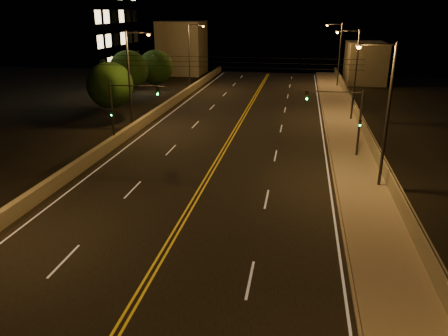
% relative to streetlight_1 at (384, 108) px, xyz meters
% --- Properties ---
extents(road, '(18.00, 120.00, 0.02)m').
position_rel_streetlight_1_xyz_m(road, '(-11.53, -2.60, -5.49)').
color(road, black).
rests_on(road, ground).
extents(sidewalk, '(3.60, 120.00, 0.30)m').
position_rel_streetlight_1_xyz_m(sidewalk, '(-0.73, -2.60, -5.35)').
color(sidewalk, gray).
rests_on(sidewalk, ground).
extents(curb, '(0.14, 120.00, 0.15)m').
position_rel_streetlight_1_xyz_m(curb, '(-2.60, -2.60, -5.42)').
color(curb, gray).
rests_on(curb, ground).
extents(parapet_wall, '(0.30, 120.00, 1.00)m').
position_rel_streetlight_1_xyz_m(parapet_wall, '(0.92, -2.60, -4.70)').
color(parapet_wall, gray).
rests_on(parapet_wall, sidewalk).
extents(jersey_barrier, '(0.45, 120.00, 0.97)m').
position_rel_streetlight_1_xyz_m(jersey_barrier, '(-21.19, -2.60, -5.01)').
color(jersey_barrier, gray).
rests_on(jersey_barrier, ground).
extents(distant_building_right, '(6.00, 10.00, 6.48)m').
position_rel_streetlight_1_xyz_m(distant_building_right, '(4.97, 48.34, -2.26)').
color(distant_building_right, '#6C685B').
rests_on(distant_building_right, ground).
extents(distant_building_left, '(8.00, 8.00, 9.54)m').
position_rel_streetlight_1_xyz_m(distant_building_left, '(-27.53, 52.80, -0.73)').
color(distant_building_left, '#6C685B').
rests_on(distant_building_left, ground).
extents(parapet_rail, '(0.06, 120.00, 0.06)m').
position_rel_streetlight_1_xyz_m(parapet_rail, '(0.92, -2.60, -4.17)').
color(parapet_rail, black).
rests_on(parapet_rail, parapet_wall).
extents(lane_markings, '(17.32, 116.00, 0.00)m').
position_rel_streetlight_1_xyz_m(lane_markings, '(-11.53, -2.67, -5.48)').
color(lane_markings, silver).
rests_on(lane_markings, road).
extents(streetlight_1, '(2.55, 0.28, 9.57)m').
position_rel_streetlight_1_xyz_m(streetlight_1, '(0.00, 0.00, 0.00)').
color(streetlight_1, '#2D2D33').
rests_on(streetlight_1, ground).
extents(streetlight_2, '(2.55, 0.28, 9.57)m').
position_rel_streetlight_1_xyz_m(streetlight_2, '(0.00, 19.35, 0.00)').
color(streetlight_2, '#2D2D33').
rests_on(streetlight_2, ground).
extents(streetlight_3, '(2.55, 0.28, 9.57)m').
position_rel_streetlight_1_xyz_m(streetlight_3, '(0.00, 41.99, 0.00)').
color(streetlight_3, '#2D2D33').
rests_on(streetlight_3, ground).
extents(streetlight_5, '(2.55, 0.28, 9.57)m').
position_rel_streetlight_1_xyz_m(streetlight_5, '(-21.46, 11.73, 0.00)').
color(streetlight_5, '#2D2D33').
rests_on(streetlight_5, ground).
extents(streetlight_6, '(2.55, 0.28, 9.57)m').
position_rel_streetlight_1_xyz_m(streetlight_6, '(-21.46, 35.16, 0.00)').
color(streetlight_6, '#2D2D33').
rests_on(streetlight_6, ground).
extents(traffic_signal_right, '(5.11, 0.31, 5.57)m').
position_rel_streetlight_1_xyz_m(traffic_signal_right, '(-1.59, 6.32, -1.93)').
color(traffic_signal_right, '#2D2D33').
rests_on(traffic_signal_right, ground).
extents(traffic_signal_left, '(5.11, 0.31, 5.57)m').
position_rel_streetlight_1_xyz_m(traffic_signal_left, '(-20.27, 6.32, -1.93)').
color(traffic_signal_left, '#2D2D33').
rests_on(traffic_signal_left, ground).
extents(overhead_wires, '(22.00, 0.03, 0.83)m').
position_rel_streetlight_1_xyz_m(overhead_wires, '(-11.53, 6.90, 1.90)').
color(overhead_wires, black).
extents(building_tower, '(24.00, 15.00, 25.31)m').
position_rel_streetlight_1_xyz_m(building_tower, '(-41.77, 29.14, 6.58)').
color(building_tower, '#6C685B').
rests_on(building_tower, ground).
extents(tree_0, '(4.77, 4.77, 6.46)m').
position_rel_streetlight_1_xyz_m(tree_0, '(-24.72, 13.82, -1.43)').
color(tree_0, black).
rests_on(tree_0, ground).
extents(tree_1, '(4.92, 4.92, 6.67)m').
position_rel_streetlight_1_xyz_m(tree_1, '(-27.07, 24.92, -1.30)').
color(tree_1, black).
rests_on(tree_1, ground).
extents(tree_2, '(4.68, 4.68, 6.35)m').
position_rel_streetlight_1_xyz_m(tree_2, '(-25.11, 29.81, -1.50)').
color(tree_2, black).
rests_on(tree_2, ground).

